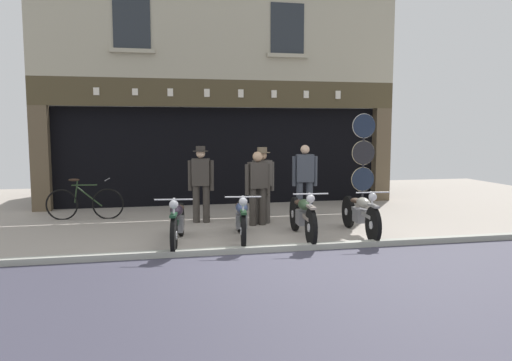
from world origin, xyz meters
name	(u,v)px	position (x,y,z in m)	size (l,w,h in m)	color
ground	(281,272)	(0.00, -0.98, -0.04)	(21.50, 22.00, 0.18)	#A2988D
shop_facade	(214,140)	(0.00, 7.02, 1.69)	(9.80, 4.42, 6.17)	black
motorcycle_left	(178,221)	(-1.39, 0.89, 0.42)	(0.62, 2.01, 0.91)	black
motorcycle_center_left	(241,218)	(-0.23, 1.01, 0.41)	(0.62, 1.99, 0.90)	black
motorcycle_center	(303,215)	(0.91, 0.92, 0.44)	(0.62, 2.05, 0.93)	black
motorcycle_center_right	(360,213)	(2.08, 0.97, 0.43)	(0.62, 2.08, 0.92)	black
salesman_left	(201,181)	(-0.80, 2.84, 0.92)	(0.55, 0.33, 1.66)	#38332D
shopkeeper_center	(258,185)	(0.34, 2.30, 0.86)	(0.55, 0.29, 1.56)	#38332D
salesman_right	(305,179)	(1.46, 2.57, 0.93)	(0.56, 0.27, 1.68)	#3D424C
assistant_far_right	(262,182)	(0.48, 2.46, 0.91)	(0.55, 0.34, 1.64)	#47423D
tyre_sign_pole	(363,154)	(3.43, 3.90, 1.40)	(0.62, 0.06, 2.42)	#232328
advert_board_near	(177,145)	(-1.19, 5.40, 1.60)	(0.67, 0.03, 1.10)	beige
advert_board_far	(136,149)	(-2.24, 5.40, 1.51)	(0.78, 0.03, 0.89)	beige
leaning_bicycle	(85,203)	(-3.34, 3.76, 0.38)	(1.71, 0.50, 0.94)	black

